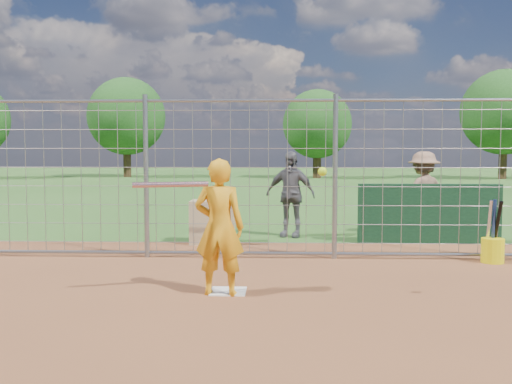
{
  "coord_description": "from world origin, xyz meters",
  "views": [
    {
      "loc": [
        0.6,
        -7.0,
        1.73
      ],
      "look_at": [
        0.3,
        0.8,
        1.15
      ],
      "focal_mm": 40.0,
      "sensor_mm": 36.0,
      "label": 1
    }
  ],
  "objects_px": {
    "bystander_b": "(290,194)",
    "bystander_c": "(423,194)",
    "batter": "(219,227)",
    "equipment_bin": "(213,222)",
    "bucket_with_bats": "(493,247)"
  },
  "relations": [
    {
      "from": "bystander_b",
      "to": "bystander_c",
      "type": "relative_size",
      "value": 1.0
    },
    {
      "from": "batter",
      "to": "bystander_c",
      "type": "xyz_separation_m",
      "value": [
        3.61,
        4.84,
        0.03
      ]
    },
    {
      "from": "batter",
      "to": "bystander_b",
      "type": "relative_size",
      "value": 0.96
    },
    {
      "from": "bystander_b",
      "to": "equipment_bin",
      "type": "distance_m",
      "value": 1.75
    },
    {
      "from": "bystander_c",
      "to": "equipment_bin",
      "type": "bearing_deg",
      "value": -3.76
    },
    {
      "from": "bystander_b",
      "to": "equipment_bin",
      "type": "xyz_separation_m",
      "value": [
        -1.45,
        -0.88,
        -0.45
      ]
    },
    {
      "from": "bystander_c",
      "to": "bystander_b",
      "type": "bearing_deg",
      "value": -13.89
    },
    {
      "from": "batter",
      "to": "bucket_with_bats",
      "type": "distance_m",
      "value": 4.53
    },
    {
      "from": "batter",
      "to": "bystander_c",
      "type": "bearing_deg",
      "value": -121.15
    },
    {
      "from": "bystander_b",
      "to": "bystander_c",
      "type": "xyz_separation_m",
      "value": [
        2.67,
        0.23,
        -0.0
      ]
    },
    {
      "from": "bystander_b",
      "to": "bucket_with_bats",
      "type": "relative_size",
      "value": 1.74
    },
    {
      "from": "bucket_with_bats",
      "to": "bystander_c",
      "type": "bearing_deg",
      "value": 97.56
    },
    {
      "from": "batter",
      "to": "bystander_c",
      "type": "relative_size",
      "value": 0.96
    },
    {
      "from": "bystander_b",
      "to": "bucket_with_bats",
      "type": "bearing_deg",
      "value": -21.23
    },
    {
      "from": "bystander_b",
      "to": "bucket_with_bats",
      "type": "distance_m",
      "value": 4.0
    }
  ]
}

